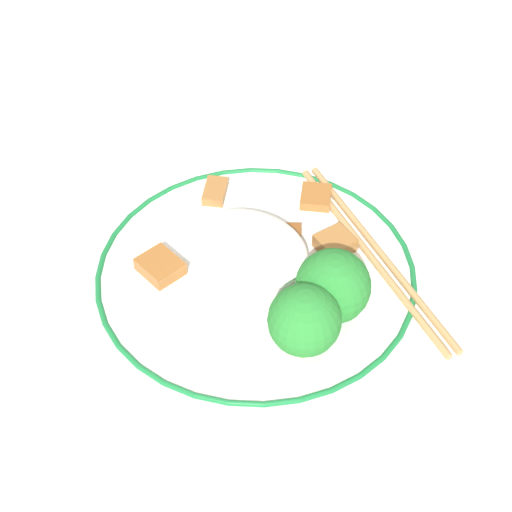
{
  "coord_description": "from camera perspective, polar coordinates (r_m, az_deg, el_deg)",
  "views": [
    {
      "loc": [
        0.25,
        -0.41,
        0.53
      ],
      "look_at": [
        0.0,
        0.0,
        0.03
      ],
      "focal_mm": 60.0,
      "sensor_mm": 36.0,
      "label": 1
    }
  ],
  "objects": [
    {
      "name": "broccoli_back_left",
      "position": [
        0.63,
        3.25,
        -4.32
      ],
      "size": [
        0.06,
        0.06,
        0.06
      ],
      "color": "#72AD4C",
      "rests_on": "plate"
    },
    {
      "name": "rice_mound",
      "position": [
        0.7,
        -0.58,
        0.52
      ],
      "size": [
        0.11,
        0.08,
        0.04
      ],
      "color": "white",
      "rests_on": "plate"
    },
    {
      "name": "meat_near_front",
      "position": [
        0.71,
        -6.41,
        -0.69
      ],
      "size": [
        0.04,
        0.04,
        0.01
      ],
      "color": "#995B28",
      "rests_on": "plate"
    },
    {
      "name": "ground_plane",
      "position": [
        0.72,
        0.0,
        -1.78
      ],
      "size": [
        3.0,
        3.0,
        0.0
      ],
      "primitive_type": "plane",
      "color": "silver"
    },
    {
      "name": "meat_near_left",
      "position": [
        0.78,
        -2.74,
        4.33
      ],
      "size": [
        0.03,
        0.04,
        0.01
      ],
      "color": "#9E6633",
      "rests_on": "plate"
    },
    {
      "name": "chopsticks",
      "position": [
        0.73,
        7.93,
        0.14
      ],
      "size": [
        0.21,
        0.14,
        0.01
      ],
      "color": "#AD8451",
      "rests_on": "plate"
    },
    {
      "name": "meat_on_rice_edge",
      "position": [
        0.73,
        1.47,
        1.32
      ],
      "size": [
        0.04,
        0.04,
        0.01
      ],
      "color": "brown",
      "rests_on": "plate"
    },
    {
      "name": "meat_near_right",
      "position": [
        0.73,
        5.28,
        0.88
      ],
      "size": [
        0.04,
        0.04,
        0.01
      ],
      "color": "#9E6633",
      "rests_on": "plate"
    },
    {
      "name": "plate",
      "position": [
        0.71,
        0.0,
        -1.36
      ],
      "size": [
        0.27,
        0.27,
        0.01
      ],
      "color": "white",
      "rests_on": "ground_plane"
    },
    {
      "name": "broccoli_back_center",
      "position": [
        0.66,
        5.16,
        -2.03
      ],
      "size": [
        0.06,
        0.06,
        0.06
      ],
      "color": "#72AD4C",
      "rests_on": "plate"
    },
    {
      "name": "meat_near_back",
      "position": [
        0.77,
        4.25,
        3.85
      ],
      "size": [
        0.04,
        0.04,
        0.01
      ],
      "color": "#995B28",
      "rests_on": "plate"
    }
  ]
}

